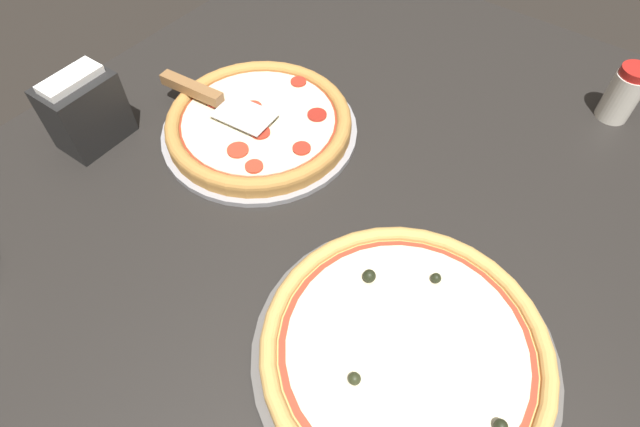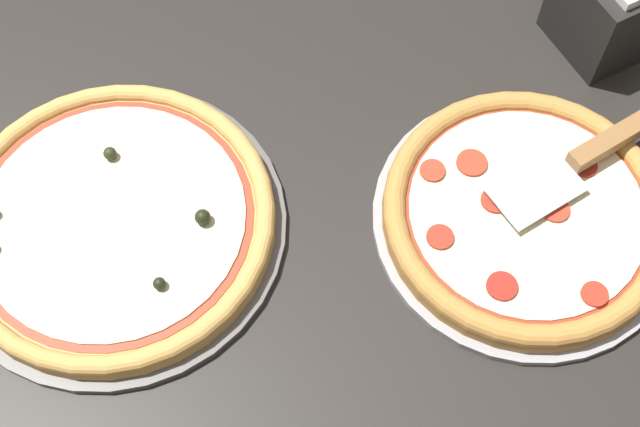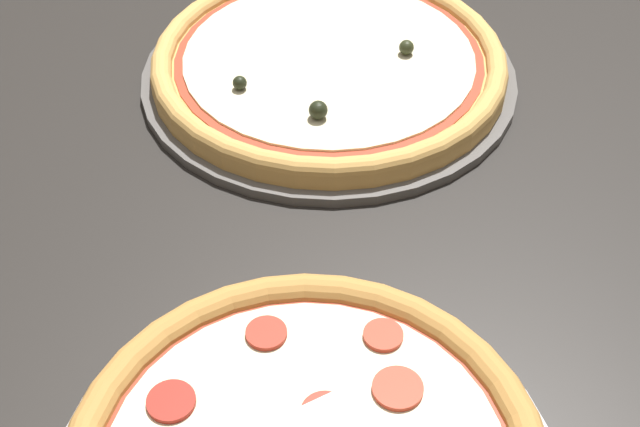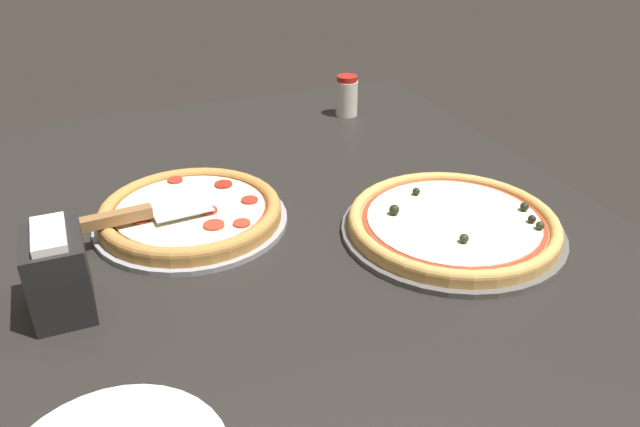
# 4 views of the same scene
# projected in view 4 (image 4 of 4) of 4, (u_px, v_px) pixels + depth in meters

# --- Properties ---
(ground_plane) EXTENTS (1.40, 1.13, 0.04)m
(ground_plane) POSITION_uv_depth(u_px,v_px,m) (293.00, 227.00, 1.16)
(ground_plane) COLOR black
(pizza_pan_front) EXTENTS (0.35, 0.35, 0.01)m
(pizza_pan_front) POSITION_uv_depth(u_px,v_px,m) (192.00, 221.00, 1.13)
(pizza_pan_front) COLOR #939399
(pizza_pan_front) RESTS_ON ground_plane
(pizza_front) EXTENTS (0.33, 0.33, 0.03)m
(pizza_front) POSITION_uv_depth(u_px,v_px,m) (191.00, 211.00, 1.12)
(pizza_front) COLOR #B77F3D
(pizza_front) RESTS_ON pizza_pan_front
(pizza_pan_back) EXTENTS (0.39, 0.39, 0.01)m
(pizza_pan_back) POSITION_uv_depth(u_px,v_px,m) (452.00, 231.00, 1.10)
(pizza_pan_back) COLOR #565451
(pizza_pan_back) RESTS_ON ground_plane
(pizza_back) EXTENTS (0.37, 0.37, 0.04)m
(pizza_back) POSITION_uv_depth(u_px,v_px,m) (453.00, 222.00, 1.09)
(pizza_back) COLOR tan
(pizza_back) RESTS_ON pizza_pan_back
(serving_spatula) EXTENTS (0.08, 0.23, 0.02)m
(serving_spatula) POSITION_uv_depth(u_px,v_px,m) (129.00, 216.00, 1.06)
(serving_spatula) COLOR silver
(serving_spatula) RESTS_ON pizza_front
(parmesan_shaker) EXTENTS (0.06, 0.06, 0.10)m
(parmesan_shaker) POSITION_uv_depth(u_px,v_px,m) (347.00, 96.00, 1.61)
(parmesan_shaker) COLOR silver
(parmesan_shaker) RESTS_ON ground_plane
(napkin_holder) EXTENTS (0.12, 0.08, 0.13)m
(napkin_holder) POSITION_uv_depth(u_px,v_px,m) (58.00, 273.00, 0.88)
(napkin_holder) COLOR black
(napkin_holder) RESTS_ON ground_plane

